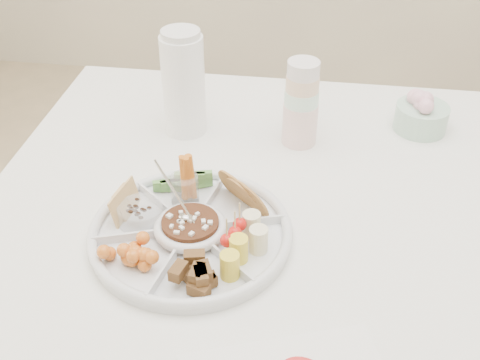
# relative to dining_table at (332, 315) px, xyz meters

# --- Properties ---
(dining_table) EXTENTS (1.52, 1.02, 0.76)m
(dining_table) POSITION_rel_dining_table_xyz_m (0.00, 0.00, 0.00)
(dining_table) COLOR white
(dining_table) RESTS_ON floor
(party_tray) EXTENTS (0.48, 0.48, 0.04)m
(party_tray) POSITION_rel_dining_table_xyz_m (-0.30, -0.18, 0.40)
(party_tray) COLOR white
(party_tray) RESTS_ON dining_table
(bean_dip) EXTENTS (0.14, 0.14, 0.04)m
(bean_dip) POSITION_rel_dining_table_xyz_m (-0.30, -0.18, 0.41)
(bean_dip) COLOR #4F290E
(bean_dip) RESTS_ON party_tray
(tortillas) EXTENTS (0.13, 0.13, 0.06)m
(tortillas) POSITION_rel_dining_table_xyz_m (-0.21, -0.09, 0.42)
(tortillas) COLOR #AD7C37
(tortillas) RESTS_ON party_tray
(carrot_cucumber) EXTENTS (0.14, 0.14, 0.10)m
(carrot_cucumber) POSITION_rel_dining_table_xyz_m (-0.34, -0.06, 0.44)
(carrot_cucumber) COLOR orange
(carrot_cucumber) RESTS_ON party_tray
(pita_raisins) EXTENTS (0.15, 0.15, 0.07)m
(pita_raisins) POSITION_rel_dining_table_xyz_m (-0.43, -0.16, 0.42)
(pita_raisins) COLOR #ECB372
(pita_raisins) RESTS_ON party_tray
(cherries) EXTENTS (0.14, 0.14, 0.05)m
(cherries) POSITION_rel_dining_table_xyz_m (-0.39, -0.28, 0.42)
(cherries) COLOR gold
(cherries) RESTS_ON party_tray
(granola_chunks) EXTENTS (0.12, 0.12, 0.04)m
(granola_chunks) POSITION_rel_dining_table_xyz_m (-0.26, -0.31, 0.42)
(granola_chunks) COLOR #4A2810
(granola_chunks) RESTS_ON party_tray
(banana_tomato) EXTENTS (0.14, 0.14, 0.09)m
(banana_tomato) POSITION_rel_dining_table_xyz_m (-0.17, -0.21, 0.44)
(banana_tomato) COLOR #E4D764
(banana_tomato) RESTS_ON party_tray
(cup_stack) EXTENTS (0.10, 0.10, 0.22)m
(cup_stack) POSITION_rel_dining_table_xyz_m (-0.12, 0.19, 0.49)
(cup_stack) COLOR white
(cup_stack) RESTS_ON dining_table
(thermos) EXTENTS (0.13, 0.13, 0.26)m
(thermos) POSITION_rel_dining_table_xyz_m (-0.39, 0.20, 0.51)
(thermos) COLOR white
(thermos) RESTS_ON dining_table
(flower_bowl) EXTENTS (0.14, 0.14, 0.09)m
(flower_bowl) POSITION_rel_dining_table_xyz_m (0.17, 0.29, 0.43)
(flower_bowl) COLOR #A7CCB8
(flower_bowl) RESTS_ON dining_table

